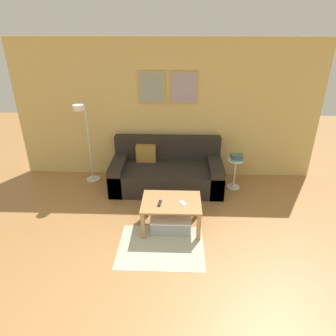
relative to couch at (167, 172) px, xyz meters
name	(u,v)px	position (x,y,z in m)	size (l,w,h in m)	color
wall_back	(167,111)	(-0.02, 0.51, 1.00)	(5.60, 0.09, 2.55)	#D6B76B
area_rug	(161,246)	(-0.01, -1.73, -0.28)	(1.15, 0.91, 0.01)	#B2B79E
couch	(167,172)	(0.00, 0.00, 0.00)	(1.98, 0.99, 0.85)	#28231E
coffee_table	(171,206)	(0.12, -1.28, 0.08)	(0.85, 0.62, 0.45)	#AD7F4C
storage_bin	(171,222)	(0.12, -1.32, -0.17)	(0.59, 0.41, 0.21)	#9EA3A8
floor_lamp	(85,135)	(-1.43, 0.00, 0.69)	(0.26, 0.56, 1.55)	silver
side_table	(235,171)	(1.23, -0.04, 0.05)	(0.28, 0.28, 0.56)	white
book_stack	(237,157)	(1.25, -0.03, 0.33)	(0.23, 0.18, 0.09)	#387F4C
remote_control	(160,203)	(-0.04, -1.36, 0.18)	(0.04, 0.15, 0.02)	#232328
cell_phone	(183,203)	(0.28, -1.33, 0.17)	(0.07, 0.14, 0.01)	silver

